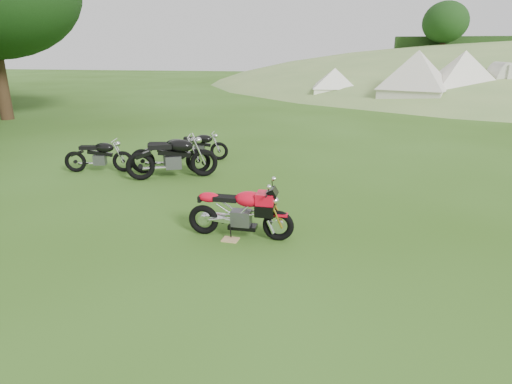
% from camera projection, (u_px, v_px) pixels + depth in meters
% --- Properties ---
extents(ground, '(120.00, 120.00, 0.00)m').
position_uv_depth(ground, '(270.00, 246.00, 6.91)').
color(ground, '#2A4D10').
rests_on(ground, ground).
extents(sport_motorcycle, '(1.73, 0.46, 1.04)m').
position_uv_depth(sport_motorcycle, '(240.00, 208.00, 7.11)').
color(sport_motorcycle, red).
rests_on(sport_motorcycle, ground).
extents(plywood_board, '(0.28, 0.23, 0.02)m').
position_uv_depth(plywood_board, '(230.00, 240.00, 7.13)').
color(plywood_board, tan).
rests_on(plywood_board, ground).
extents(vintage_moto_a, '(1.76, 0.75, 0.90)m').
position_uv_depth(vintage_moto_a, '(99.00, 155.00, 11.00)').
color(vintage_moto_a, black).
rests_on(vintage_moto_a, ground).
extents(vintage_moto_b, '(2.16, 1.33, 1.13)m').
position_uv_depth(vintage_moto_b, '(172.00, 156.00, 10.42)').
color(vintage_moto_b, black).
rests_on(vintage_moto_b, ground).
extents(vintage_moto_c, '(1.65, 0.57, 0.85)m').
position_uv_depth(vintage_moto_c, '(199.00, 145.00, 12.27)').
color(vintage_moto_c, black).
rests_on(vintage_moto_c, ground).
extents(vintage_moto_d, '(2.03, 0.85, 1.04)m').
position_uv_depth(vintage_moto_d, '(170.00, 153.00, 10.87)').
color(vintage_moto_d, black).
rests_on(vintage_moto_d, ground).
extents(tent_left, '(2.73, 2.73, 2.21)m').
position_uv_depth(tent_left, '(334.00, 82.00, 26.86)').
color(tent_left, white).
rests_on(tent_left, ground).
extents(tent_mid, '(4.30, 4.30, 2.87)m').
position_uv_depth(tent_mid, '(416.00, 80.00, 23.62)').
color(tent_mid, beige).
rests_on(tent_mid, ground).
extents(tent_right, '(3.63, 3.63, 2.86)m').
position_uv_depth(tent_right, '(462.00, 80.00, 23.86)').
color(tent_right, white).
rests_on(tent_right, ground).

